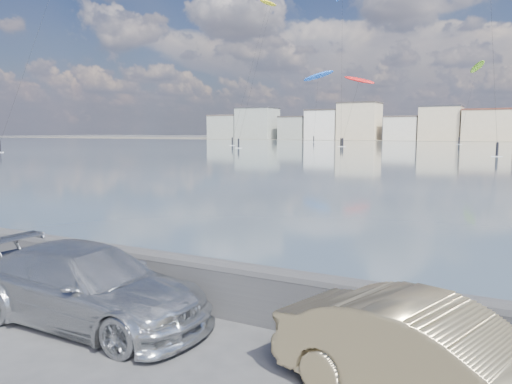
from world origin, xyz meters
TOP-DOWN VIEW (x-y plane):
  - ground at (0.00, 0.00)m, footprint 700.00×700.00m
  - bay_water at (0.00, 91.50)m, footprint 500.00×177.00m
  - far_shore_strip at (0.00, 200.00)m, footprint 500.00×60.00m
  - seawall at (0.00, 2.70)m, footprint 400.00×0.36m
  - far_buildings at (1.31, 186.00)m, footprint 240.79×13.26m
  - car_silver at (-0.94, 1.24)m, footprint 4.82×1.99m
  - car_champagne at (5.01, 1.16)m, footprint 4.36×2.52m
  - kitesurfer_5 at (-56.61, 154.98)m, footprint 10.41×14.66m
  - kitesurfer_8 at (-30.16, 113.75)m, footprint 7.63×13.44m
  - kitesurfer_10 at (-7.02, 145.61)m, footprint 5.94×14.79m
  - kitesurfer_14 at (-54.81, 113.90)m, footprint 3.58×20.27m

SIDE VIEW (x-z plane):
  - ground at x=0.00m, z-range 0.00..0.00m
  - bay_water at x=0.00m, z-range 0.01..0.01m
  - far_shore_strip at x=0.00m, z-range 0.01..0.01m
  - seawall at x=0.00m, z-range 0.04..1.12m
  - car_champagne at x=5.01m, z-range 0.00..1.36m
  - car_silver at x=-0.94m, z-range 0.00..1.39m
  - far_buildings at x=1.31m, z-range -1.27..13.33m
  - kitesurfer_8 at x=-30.16m, z-range 6.67..23.89m
  - kitesurfer_10 at x=-7.02m, z-range 9.17..31.62m
  - kitesurfer_5 at x=-56.61m, z-range 9.49..33.89m
  - kitesurfer_14 at x=-54.81m, z-range 17.16..54.18m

